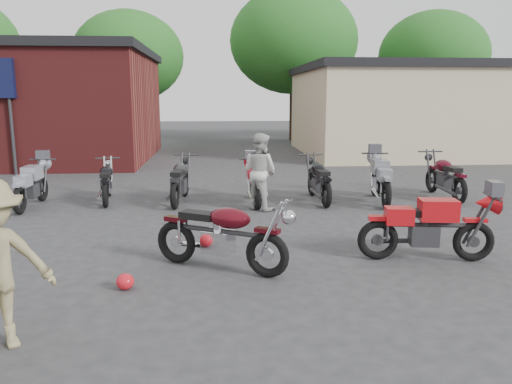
{
  "coord_description": "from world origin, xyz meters",
  "views": [
    {
      "loc": [
        -0.33,
        -6.33,
        2.44
      ],
      "look_at": [
        0.31,
        1.7,
        0.9
      ],
      "focal_mm": 35.0,
      "sensor_mm": 36.0,
      "label": 1
    }
  ],
  "objects_px": {
    "helmet": "(125,282)",
    "row_bike_1": "(31,183)",
    "person_light": "(260,171)",
    "row_bike_2": "(107,179)",
    "row_bike_3": "(180,178)",
    "sportbike": "(429,224)",
    "vintage_motorcycle": "(222,230)",
    "row_bike_6": "(381,177)",
    "row_bike_5": "(319,177)",
    "row_bike_7": "(445,174)",
    "row_bike_4": "(254,181)"
  },
  "relations": [
    {
      "from": "helmet",
      "to": "row_bike_1",
      "type": "bearing_deg",
      "value": 119.81
    },
    {
      "from": "person_light",
      "to": "row_bike_2",
      "type": "xyz_separation_m",
      "value": [
        -3.53,
        1.08,
        -0.31
      ]
    },
    {
      "from": "row_bike_3",
      "to": "sportbike",
      "type": "bearing_deg",
      "value": -133.4
    },
    {
      "from": "row_bike_1",
      "to": "vintage_motorcycle",
      "type": "bearing_deg",
      "value": -136.63
    },
    {
      "from": "row_bike_1",
      "to": "row_bike_3",
      "type": "height_order",
      "value": "row_bike_3"
    },
    {
      "from": "row_bike_6",
      "to": "sportbike",
      "type": "bearing_deg",
      "value": 179.5
    },
    {
      "from": "row_bike_5",
      "to": "row_bike_7",
      "type": "distance_m",
      "value": 3.16
    },
    {
      "from": "sportbike",
      "to": "row_bike_7",
      "type": "xyz_separation_m",
      "value": [
        2.39,
        4.61,
        0.02
      ]
    },
    {
      "from": "sportbike",
      "to": "row_bike_3",
      "type": "xyz_separation_m",
      "value": [
        -4.02,
        4.59,
        0.01
      ]
    },
    {
      "from": "row_bike_7",
      "to": "person_light",
      "type": "bearing_deg",
      "value": 100.86
    },
    {
      "from": "row_bike_1",
      "to": "row_bike_5",
      "type": "height_order",
      "value": "row_bike_5"
    },
    {
      "from": "sportbike",
      "to": "row_bike_6",
      "type": "height_order",
      "value": "row_bike_6"
    },
    {
      "from": "row_bike_2",
      "to": "row_bike_1",
      "type": "bearing_deg",
      "value": 98.5
    },
    {
      "from": "vintage_motorcycle",
      "to": "sportbike",
      "type": "relative_size",
      "value": 1.04
    },
    {
      "from": "vintage_motorcycle",
      "to": "row_bike_3",
      "type": "height_order",
      "value": "vintage_motorcycle"
    },
    {
      "from": "row_bike_2",
      "to": "row_bike_3",
      "type": "distance_m",
      "value": 1.75
    },
    {
      "from": "helmet",
      "to": "person_light",
      "type": "height_order",
      "value": "person_light"
    },
    {
      "from": "row_bike_1",
      "to": "row_bike_4",
      "type": "height_order",
      "value": "row_bike_1"
    },
    {
      "from": "sportbike",
      "to": "row_bike_1",
      "type": "bearing_deg",
      "value": 157.39
    },
    {
      "from": "row_bike_4",
      "to": "row_bike_5",
      "type": "distance_m",
      "value": 1.54
    },
    {
      "from": "row_bike_1",
      "to": "row_bike_2",
      "type": "height_order",
      "value": "row_bike_1"
    },
    {
      "from": "vintage_motorcycle",
      "to": "row_bike_2",
      "type": "distance_m",
      "value": 5.65
    },
    {
      "from": "row_bike_5",
      "to": "row_bike_6",
      "type": "distance_m",
      "value": 1.44
    },
    {
      "from": "helmet",
      "to": "row_bike_2",
      "type": "relative_size",
      "value": 0.13
    },
    {
      "from": "sportbike",
      "to": "row_bike_4",
      "type": "distance_m",
      "value": 4.91
    },
    {
      "from": "person_light",
      "to": "row_bike_4",
      "type": "xyz_separation_m",
      "value": [
        -0.08,
        0.63,
        -0.31
      ]
    },
    {
      "from": "helmet",
      "to": "row_bike_3",
      "type": "xyz_separation_m",
      "value": [
        0.34,
        5.41,
        0.47
      ]
    },
    {
      "from": "helmet",
      "to": "vintage_motorcycle",
      "type": "bearing_deg",
      "value": 26.59
    },
    {
      "from": "row_bike_7",
      "to": "row_bike_3",
      "type": "bearing_deg",
      "value": 90.05
    },
    {
      "from": "row_bike_1",
      "to": "row_bike_5",
      "type": "xyz_separation_m",
      "value": [
        6.54,
        0.13,
        0.02
      ]
    },
    {
      "from": "row_bike_1",
      "to": "row_bike_7",
      "type": "xyz_separation_m",
      "value": [
        9.69,
        0.29,
        0.04
      ]
    },
    {
      "from": "sportbike",
      "to": "row_bike_7",
      "type": "bearing_deg",
      "value": 70.6
    },
    {
      "from": "sportbike",
      "to": "row_bike_2",
      "type": "xyz_separation_m",
      "value": [
        -5.75,
        4.8,
        -0.04
      ]
    },
    {
      "from": "row_bike_6",
      "to": "helmet",
      "type": "bearing_deg",
      "value": 143.57
    },
    {
      "from": "row_bike_2",
      "to": "vintage_motorcycle",
      "type": "bearing_deg",
      "value": -160.57
    },
    {
      "from": "vintage_motorcycle",
      "to": "row_bike_6",
      "type": "bearing_deg",
      "value": 78.8
    },
    {
      "from": "vintage_motorcycle",
      "to": "helmet",
      "type": "height_order",
      "value": "vintage_motorcycle"
    },
    {
      "from": "row_bike_3",
      "to": "row_bike_6",
      "type": "bearing_deg",
      "value": -88.94
    },
    {
      "from": "row_bike_6",
      "to": "vintage_motorcycle",
      "type": "bearing_deg",
      "value": 148.02
    },
    {
      "from": "row_bike_2",
      "to": "row_bike_7",
      "type": "bearing_deg",
      "value": -99.94
    },
    {
      "from": "helmet",
      "to": "row_bike_1",
      "type": "xyz_separation_m",
      "value": [
        -2.94,
        5.14,
        0.44
      ]
    },
    {
      "from": "row_bike_5",
      "to": "row_bike_6",
      "type": "relative_size",
      "value": 0.96
    },
    {
      "from": "row_bike_3",
      "to": "row_bike_4",
      "type": "bearing_deg",
      "value": -92.81
    },
    {
      "from": "row_bike_3",
      "to": "row_bike_7",
      "type": "bearing_deg",
      "value": -84.45
    },
    {
      "from": "row_bike_7",
      "to": "row_bike_5",
      "type": "bearing_deg",
      "value": 92.85
    },
    {
      "from": "row_bike_5",
      "to": "row_bike_6",
      "type": "xyz_separation_m",
      "value": [
        1.42,
        -0.21,
        0.02
      ]
    },
    {
      "from": "vintage_motorcycle",
      "to": "helmet",
      "type": "relative_size",
      "value": 8.76
    },
    {
      "from": "row_bike_3",
      "to": "row_bike_7",
      "type": "relative_size",
      "value": 0.98
    },
    {
      "from": "vintage_motorcycle",
      "to": "row_bike_3",
      "type": "xyz_separation_m",
      "value": [
        -0.92,
        4.78,
        -0.01
      ]
    },
    {
      "from": "sportbike",
      "to": "row_bike_4",
      "type": "bearing_deg",
      "value": 125.89
    }
  ]
}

